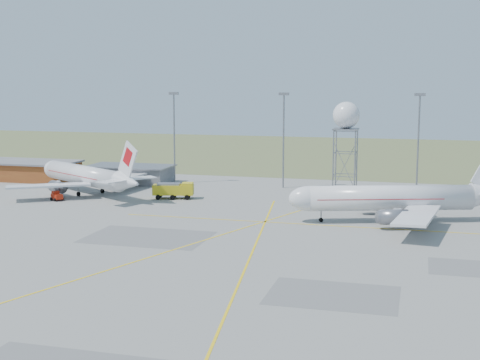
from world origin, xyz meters
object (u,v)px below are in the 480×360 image
(airliner_main, at_px, (394,198))
(fire_truck, at_px, (174,191))
(baggage_tug, at_px, (57,197))
(airliner_far, at_px, (87,176))
(radar_tower, at_px, (346,144))

(airliner_main, bearing_deg, fire_truck, -32.18)
(fire_truck, bearing_deg, baggage_tug, -172.62)
(airliner_far, relative_size, fire_truck, 3.85)
(airliner_main, relative_size, airliner_far, 1.12)
(airliner_main, distance_m, airliner_far, 62.89)
(airliner_main, height_order, airliner_far, airliner_main)
(fire_truck, height_order, baggage_tug, fire_truck)
(airliner_main, xyz_separation_m, airliner_far, (-61.84, 11.47, -0.18))
(radar_tower, height_order, fire_truck, radar_tower)
(airliner_far, height_order, baggage_tug, airliner_far)
(fire_truck, xyz_separation_m, baggage_tug, (-21.24, -7.93, -0.85))
(airliner_main, distance_m, radar_tower, 24.14)
(fire_truck, bearing_deg, airliner_far, 164.92)
(baggage_tug, bearing_deg, radar_tower, 50.70)
(airliner_far, distance_m, radar_tower, 52.77)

